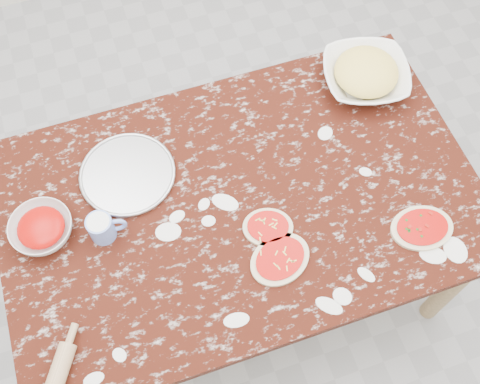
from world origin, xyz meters
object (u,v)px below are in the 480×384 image
worktable (240,210)px  flour_mug (102,228)px  pizza_tray (128,175)px  sauce_bowl (42,229)px  cheese_bowl (365,76)px

worktable → flour_mug: bearing=177.4°
worktable → pizza_tray: bearing=147.9°
sauce_bowl → cheese_bowl: size_ratio=0.65×
worktable → flour_mug: (-0.45, 0.02, 0.13)m
pizza_tray → sauce_bowl: bearing=-158.2°
worktable → pizza_tray: pizza_tray is taller
worktable → sauce_bowl: (-0.64, 0.09, 0.11)m
sauce_bowl → worktable: bearing=-7.8°
cheese_bowl → flour_mug: bearing=-164.4°
pizza_tray → flour_mug: (-0.12, -0.19, 0.04)m
cheese_bowl → flour_mug: size_ratio=2.52×
worktable → cheese_bowl: size_ratio=5.10×
pizza_tray → worktable: bearing=-32.1°
sauce_bowl → cheese_bowl: cheese_bowl is taller
worktable → cheese_bowl: 0.68m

